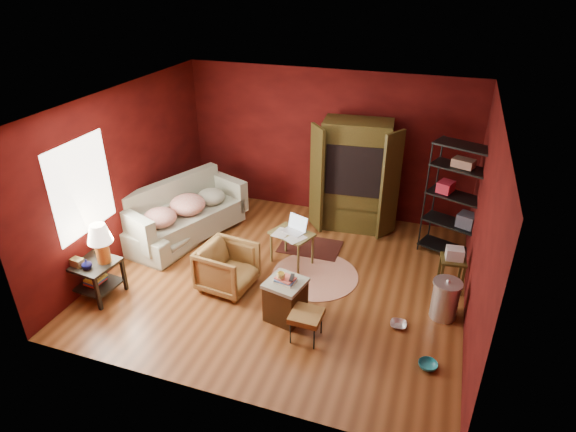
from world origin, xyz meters
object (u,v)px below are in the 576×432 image
(sofa, at_px, (184,213))
(laptop_desk, at_px, (292,236))
(hamper, at_px, (286,299))
(wire_shelving, at_px, (458,197))
(armchair, at_px, (227,266))
(tv_armoire, at_px, (355,174))
(side_table, at_px, (98,254))

(sofa, xyz_separation_m, laptop_desk, (2.14, -0.23, 0.05))
(hamper, relative_size, wire_shelving, 0.36)
(armchair, xyz_separation_m, tv_armoire, (1.39, 2.52, 0.68))
(side_table, height_order, laptop_desk, side_table)
(hamper, relative_size, tv_armoire, 0.34)
(sofa, height_order, tv_armoire, tv_armoire)
(hamper, distance_m, laptop_desk, 1.43)
(hamper, xyz_separation_m, laptop_desk, (-0.36, 1.37, 0.19))
(side_table, distance_m, laptop_desk, 2.98)
(laptop_desk, height_order, tv_armoire, tv_armoire)
(armchair, height_order, laptop_desk, laptop_desk)
(armchair, relative_size, tv_armoire, 0.38)
(sofa, relative_size, side_table, 1.95)
(armchair, bearing_deg, tv_armoire, -22.39)
(sofa, bearing_deg, armchair, -120.14)
(side_table, bearing_deg, wire_shelving, 30.28)
(wire_shelving, bearing_deg, laptop_desk, -134.61)
(side_table, relative_size, wire_shelving, 0.60)
(sofa, relative_size, laptop_desk, 2.83)
(armchair, bearing_deg, sofa, 56.03)
(side_table, xyz_separation_m, laptop_desk, (2.41, 1.74, -0.20))
(sofa, relative_size, hamper, 3.29)
(armchair, distance_m, tv_armoire, 2.96)
(side_table, bearing_deg, laptop_desk, 35.77)
(sofa, distance_m, laptop_desk, 2.15)
(side_table, height_order, wire_shelving, wire_shelving)
(sofa, relative_size, tv_armoire, 1.13)
(laptop_desk, distance_m, wire_shelving, 2.77)
(laptop_desk, bearing_deg, tv_armoire, 87.37)
(armchair, relative_size, hamper, 1.11)
(side_table, relative_size, hamper, 1.68)
(sofa, distance_m, wire_shelving, 4.73)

